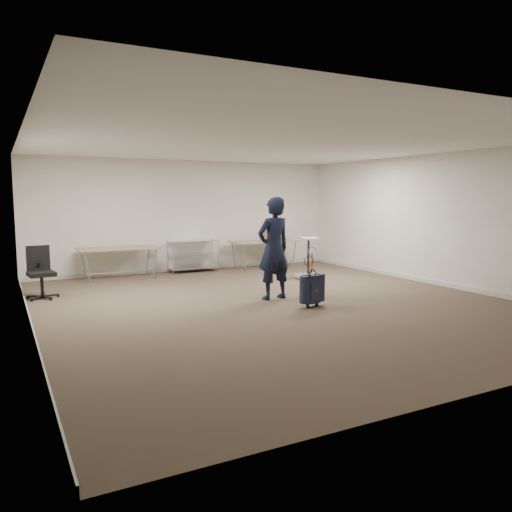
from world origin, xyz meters
TOP-DOWN VIEW (x-y plane):
  - ground at (0.00, 0.00)m, footprint 9.00×9.00m
  - room_shell at (0.00, 1.38)m, footprint 8.00×9.00m
  - folding_table_left at (-1.90, 3.95)m, footprint 1.80×0.75m
  - folding_table_right at (1.90, 3.95)m, footprint 1.80×0.75m
  - wire_shelf at (0.00, 4.20)m, footprint 1.22×0.47m
  - person at (0.15, 0.33)m, footprint 0.74×0.54m
  - suitcase at (0.41, -0.56)m, footprint 0.37×0.26m
  - office_chair at (-3.67, 2.39)m, footprint 0.59×0.59m
  - equipment_cart at (1.99, 1.92)m, footprint 0.61×0.61m
  - cardboard_box at (2.07, 3.91)m, footprint 0.45×0.39m

SIDE VIEW (x-z plane):
  - ground at x=0.00m, z-range 0.00..0.00m
  - room_shell at x=0.00m, z-range -4.45..4.55m
  - equipment_cart at x=1.99m, z-range -0.23..0.73m
  - office_chair at x=-3.67m, z-range -0.19..0.79m
  - suitcase at x=0.41m, z-range -0.15..0.79m
  - wire_shelf at x=0.00m, z-range 0.04..0.84m
  - folding_table_left at x=-1.90m, z-range 0.31..1.04m
  - folding_table_right at x=1.90m, z-range 0.31..1.04m
  - cardboard_box at x=2.07m, z-range 0.73..1.01m
  - person at x=0.15m, z-range 0.00..1.89m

